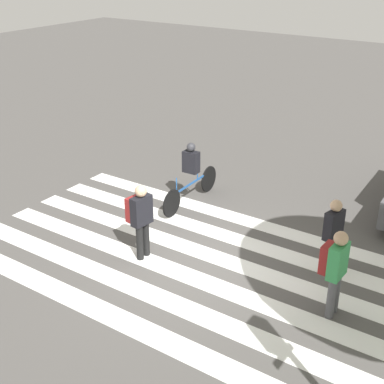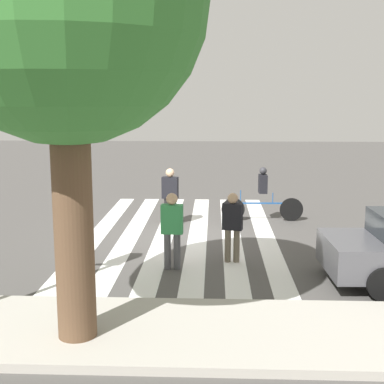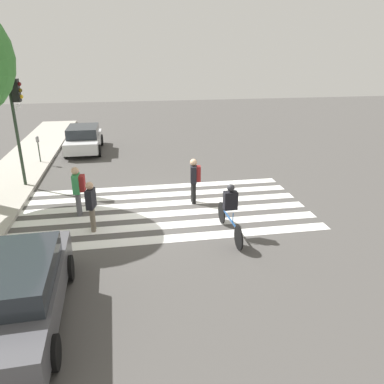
% 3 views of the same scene
% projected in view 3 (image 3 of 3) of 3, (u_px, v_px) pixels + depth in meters
% --- Properties ---
extents(ground_plane, '(60.00, 60.00, 0.00)m').
position_uv_depth(ground_plane, '(165.00, 209.00, 13.34)').
color(ground_plane, '#4C4947').
extents(crosswalk_stripes, '(5.08, 10.00, 0.01)m').
position_uv_depth(crosswalk_stripes, '(165.00, 209.00, 13.34)').
color(crosswalk_stripes, white).
rests_on(crosswalk_stripes, ground_plane).
extents(traffic_light, '(0.60, 0.50, 4.50)m').
position_uv_depth(traffic_light, '(17.00, 110.00, 14.27)').
color(traffic_light, '#283828').
rests_on(traffic_light, ground_plane).
extents(parking_meter, '(0.15, 0.15, 1.42)m').
position_uv_depth(parking_meter, '(38.00, 143.00, 18.10)').
color(parking_meter, '#283828').
rests_on(parking_meter, ground_plane).
extents(pedestrian_child_with_backpack, '(0.48, 0.40, 1.70)m').
position_uv_depth(pedestrian_child_with_backpack, '(78.00, 187.00, 12.54)').
color(pedestrian_child_with_backpack, '#4C4C51').
rests_on(pedestrian_child_with_backpack, ground_plane).
extents(pedestrian_adult_tall_backpack, '(0.48, 0.30, 1.61)m').
position_uv_depth(pedestrian_adult_tall_backpack, '(91.00, 204.00, 11.43)').
color(pedestrian_adult_tall_backpack, '#6B6051').
rests_on(pedestrian_adult_tall_backpack, ground_plane).
extents(pedestrian_adult_blue_shirt, '(0.49, 0.43, 1.68)m').
position_uv_depth(pedestrian_adult_blue_shirt, '(194.00, 177.00, 13.53)').
color(pedestrian_adult_blue_shirt, black).
rests_on(pedestrian_adult_blue_shirt, ground_plane).
extents(cyclist_far_lane, '(2.47, 0.41, 1.65)m').
position_uv_depth(cyclist_far_lane, '(230.00, 209.00, 11.14)').
color(cyclist_far_lane, black).
rests_on(cyclist_far_lane, ground_plane).
extents(car_parked_silver_sedan, '(4.54, 2.11, 1.43)m').
position_uv_depth(car_parked_silver_sedan, '(13.00, 292.00, 7.53)').
color(car_parked_silver_sedan, '#4C4C51').
rests_on(car_parked_silver_sedan, ground_plane).
extents(car_parked_dark_suv, '(4.05, 1.89, 1.39)m').
position_uv_depth(car_parked_dark_suv, '(84.00, 139.00, 20.61)').
color(car_parked_dark_suv, silver).
rests_on(car_parked_dark_suv, ground_plane).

